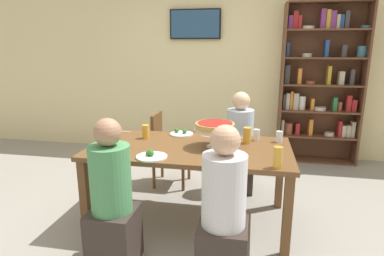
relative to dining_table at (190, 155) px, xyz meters
The scene contains 22 objects.
ground_plane 0.66m from the dining_table, ahead, with size 12.00×12.00×0.00m, color gray.
rear_partition 2.32m from the dining_table, 90.00° to the left, with size 8.00×0.12×2.80m, color beige.
dining_table is the anchor object (origin of this frame).
bookshelf 2.53m from the dining_table, 53.95° to the left, with size 1.10×0.30×2.21m.
television 2.49m from the dining_table, 98.99° to the left, with size 0.75×0.05×0.43m.
diner_near_left 0.89m from the dining_table, 120.34° to the right, with size 0.34×0.34×1.15m.
diner_near_right 0.90m from the dining_table, 64.04° to the right, with size 0.34×0.34×1.15m.
diner_far_right 0.90m from the dining_table, 61.71° to the left, with size 0.34×0.34×1.15m.
chair_far_left 0.93m from the dining_table, 119.48° to the left, with size 0.40×0.40×0.87m.
deep_dish_pizza_stand 0.35m from the dining_table, ahead, with size 0.38×0.38×0.23m.
salad_plate_near_diner 0.45m from the dining_table, 125.48° to the right, with size 0.26×0.26×0.07m.
salad_plate_far_diner 0.43m from the dining_table, 113.32° to the left, with size 0.24×0.24×0.06m.
salad_plate_spare 0.55m from the dining_table, 42.82° to the right, with size 0.22×0.22×0.07m.
beer_glass_amber_tall 0.57m from the dining_table, 21.79° to the left, with size 0.08×0.08×0.15m, color gold.
beer_glass_amber_short 0.54m from the dining_table, 158.98° to the left, with size 0.07×0.07×0.14m, color gold.
beer_glass_amber_spare 0.87m from the dining_table, 28.50° to the right, with size 0.07×0.07×0.17m, color gold.
water_glass_clear_near 0.69m from the dining_table, 28.25° to the left, with size 0.06×0.06×0.11m, color white.
water_glass_clear_far 0.80m from the dining_table, 157.77° to the right, with size 0.07×0.07×0.10m, color white.
water_glass_clear_spare 0.88m from the dining_table, 20.21° to the left, with size 0.06×0.06×0.11m, color white.
cutlery_fork_near 0.37m from the dining_table, 68.58° to the left, with size 0.18×0.02×0.01m, color silver.
cutlery_knife_near 0.91m from the dining_table, 154.37° to the left, with size 0.18×0.02×0.01m, color silver.
cutlery_fork_far 0.59m from the dining_table, 40.13° to the left, with size 0.18×0.02×0.01m, color silver.
Camera 1 is at (0.55, -2.80, 1.63)m, focal length 30.44 mm.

